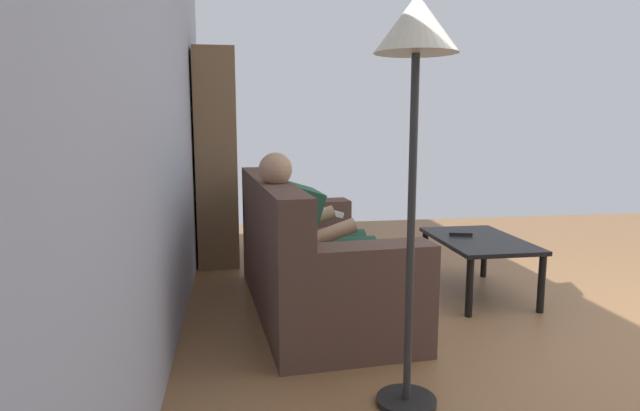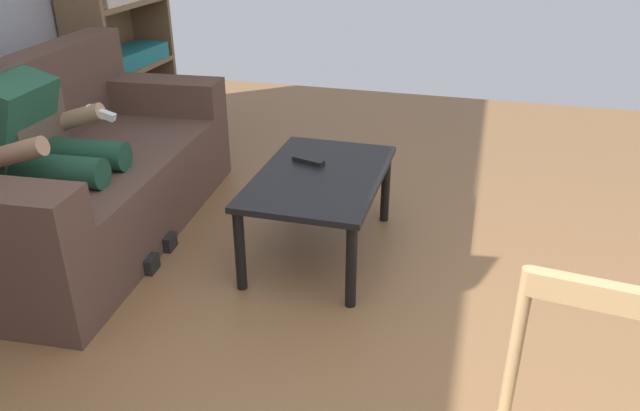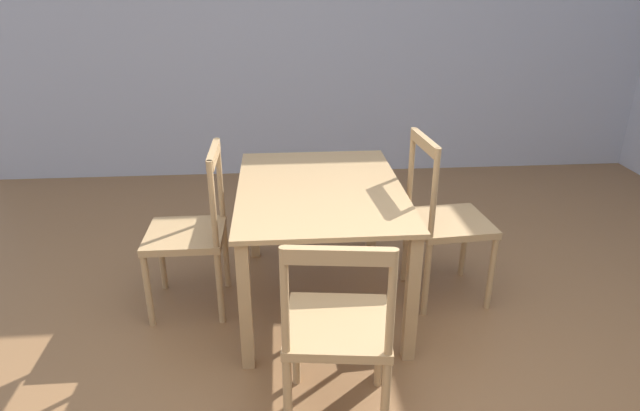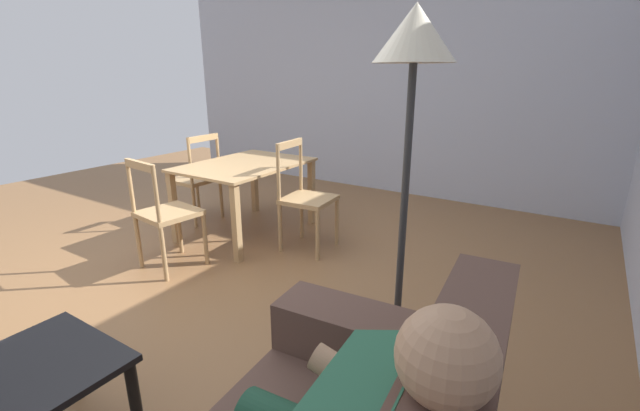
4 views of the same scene
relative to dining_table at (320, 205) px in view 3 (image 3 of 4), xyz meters
name	(u,v)px [view 3 (image 3 of 4)]	position (x,y,z in m)	size (l,w,h in m)	color
wall_side	(321,21)	(-2.28, 0.19, 0.77)	(0.12, 6.13, 2.76)	#ABB0BE
dining_table	(320,205)	(0.00, 0.00, 0.00)	(1.23, 0.89, 0.71)	tan
dining_chair_near_wall	(445,222)	(0.00, 0.71, -0.13)	(0.45, 0.45, 0.98)	tan
dining_chair_facing_couch	(338,330)	(0.95, 0.00, -0.14)	(0.47, 0.47, 0.92)	tan
dining_chair_by_doorway	(191,233)	(0.00, -0.71, -0.15)	(0.42, 0.42, 0.94)	tan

